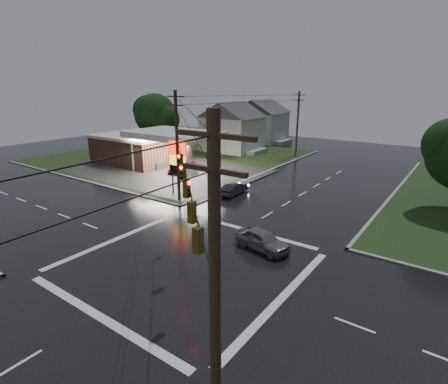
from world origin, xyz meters
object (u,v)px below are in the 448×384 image
Objects in this scene: utility_pole_se at (215,314)px; car_pump at (182,167)px; pylon_sign at (177,159)px; utility_pole_n at (297,123)px; car_crossing at (262,240)px; house_far at (261,120)px; house_near at (232,126)px; car_north at (234,189)px; utility_pole_nw at (177,145)px; tree_nw_behind at (156,115)px; gas_station at (145,147)px.

utility_pole_se reaches higher than car_pump.
car_pump is at bearing 130.00° from pylon_sign.
utility_pole_n is 2.43× the size of car_crossing.
utility_pole_se is 1.00× the size of house_far.
utility_pole_n is (-19.00, 47.50, -0.25)m from utility_pole_se.
utility_pole_n reaches higher than house_near.
car_north is at bearing -28.06° from car_pump.
utility_pole_nw is 31.82m from tree_nw_behind.
house_near is (-11.45, 26.50, -1.32)m from utility_pole_nw.
tree_nw_behind is 1.96× the size of car_pump.
car_pump is (-26.76, 28.05, -4.98)m from utility_pole_se.
utility_pole_n reaches higher than tree_nw_behind.
tree_nw_behind reaches higher than gas_station.
tree_nw_behind is at bearing -32.69° from car_north.
gas_station is 17.07m from house_near.
house_near is 1.10× the size of tree_nw_behind.
house_far reaches higher than car_crossing.
utility_pole_se is at bearing -45.00° from pylon_sign.
gas_station is 2.37× the size of house_far.
pylon_sign is at bearing 77.52° from car_crossing.
house_near is at bearing 123.79° from utility_pole_se.
utility_pole_nw reaches higher than car_crossing.
utility_pole_se is 2.73× the size of car_north.
car_crossing is (-6.45, 14.18, -4.99)m from utility_pole_se.
car_crossing is (13.55, -5.82, -3.28)m from pylon_sign.
utility_pole_nw is at bearing 51.57° from car_north.
tree_nw_behind reaches higher than house_near.
utility_pole_n is at bearing 111.80° from utility_pole_se.
house_near is at bearing 93.95° from car_pump.
car_crossing is 24.60m from car_pump.
car_crossing is at bearing -27.60° from gas_station.
pylon_sign reaches higher than gas_station.
pylon_sign is at bearing -39.87° from tree_nw_behind.
utility_pole_n is 1.05× the size of tree_nw_behind.
house_near is (-11.45, -2.00, -1.06)m from utility_pole_n.
utility_pole_se is at bearing -144.80° from car_crossing.
tree_nw_behind is (-24.34, 20.49, 0.46)m from utility_pole_nw.
utility_pole_se is at bearing -54.35° from car_pump.
pylon_sign is at bearing -31.22° from gas_station.
utility_pole_n is at bearing -38.77° from house_far.
utility_pole_nw is at bearing 79.75° from car_crossing.
pylon_sign is 1.49× the size of car_north.
utility_pole_nw reaches higher than pylon_sign.
pylon_sign is at bearing -67.72° from house_near.
utility_pole_n is at bearing 87.92° from pylon_sign.
car_crossing is at bearing -23.24° from pylon_sign.
utility_pole_nw reaches higher than car_pump.
utility_pole_se is 1.00× the size of house_near.
utility_pole_se is 1.05× the size of utility_pole_n.
tree_nw_behind reaches higher than car_crossing.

